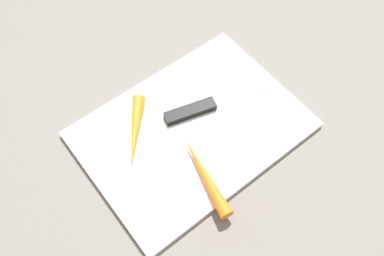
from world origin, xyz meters
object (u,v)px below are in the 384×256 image
knife (198,109)px  carrot_short (135,131)px  cutting_board (192,130)px  carrot_long (205,174)px

knife → carrot_short: 0.11m
cutting_board → carrot_short: size_ratio=2.76×
carrot_long → carrot_short: bearing=29.6°
cutting_board → carrot_long: bearing=64.1°
knife → cutting_board: bearing=-127.5°
cutting_board → carrot_short: bearing=-30.6°
cutting_board → knife: bearing=-143.4°
knife → carrot_short: size_ratio=1.52×
carrot_long → carrot_short: same height
cutting_board → carrot_short: 0.10m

